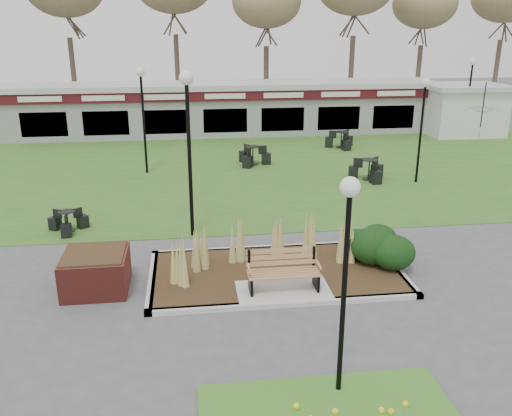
{
  "coord_description": "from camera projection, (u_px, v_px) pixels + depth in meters",
  "views": [
    {
      "loc": [
        -2.09,
        -11.12,
        6.09
      ],
      "look_at": [
        -0.41,
        2.0,
        1.55
      ],
      "focal_mm": 38.0,
      "sensor_mm": 36.0,
      "label": 1
    }
  ],
  "objects": [
    {
      "name": "ground",
      "position": [
        284.0,
        298.0,
        12.66
      ],
      "size": [
        100.0,
        100.0,
        0.0
      ],
      "primitive_type": "plane",
      "color": "#515154",
      "rests_on": "ground"
    },
    {
      "name": "lawn",
      "position": [
        237.0,
        168.0,
        23.92
      ],
      "size": [
        34.0,
        16.0,
        0.02
      ],
      "primitive_type": "cube",
      "color": "#316921",
      "rests_on": "ground"
    },
    {
      "name": "planting_bed",
      "position": [
        324.0,
        257.0,
        13.96
      ],
      "size": [
        6.75,
        3.4,
        1.27
      ],
      "color": "#312513",
      "rests_on": "ground"
    },
    {
      "name": "park_bench",
      "position": [
        283.0,
        270.0,
        12.7
      ],
      "size": [
        1.7,
        0.66,
        0.93
      ],
      "color": "#A26F49",
      "rests_on": "ground"
    },
    {
      "name": "brick_planter",
      "position": [
        96.0,
        271.0,
        12.91
      ],
      "size": [
        1.5,
        1.5,
        0.95
      ],
      "color": "maroon",
      "rests_on": "ground"
    },
    {
      "name": "food_pavilion",
      "position": [
        223.0,
        108.0,
        30.91
      ],
      "size": [
        24.6,
        3.4,
        2.9
      ],
      "color": "gray",
      "rests_on": "ground"
    },
    {
      "name": "service_hut",
      "position": [
        463.0,
        109.0,
        30.7
      ],
      "size": [
        4.4,
        3.4,
        2.83
      ],
      "color": "silver",
      "rests_on": "ground"
    },
    {
      "name": "lamp_post_near_left",
      "position": [
        347.0,
        241.0,
        8.49
      ],
      "size": [
        0.32,
        0.32,
        3.89
      ],
      "color": "black",
      "rests_on": "ground"
    },
    {
      "name": "lamp_post_near_right",
      "position": [
        188.0,
        118.0,
        15.2
      ],
      "size": [
        0.4,
        0.4,
        4.86
      ],
      "color": "black",
      "rests_on": "ground"
    },
    {
      "name": "lamp_post_mid_right",
      "position": [
        423.0,
        108.0,
        20.81
      ],
      "size": [
        0.34,
        0.34,
        4.11
      ],
      "color": "black",
      "rests_on": "ground"
    },
    {
      "name": "lamp_post_far_right",
      "position": [
        471.0,
        81.0,
        29.18
      ],
      "size": [
        0.36,
        0.36,
        4.31
      ],
      "color": "black",
      "rests_on": "ground"
    },
    {
      "name": "lamp_post_far_left",
      "position": [
        142.0,
        97.0,
        22.11
      ],
      "size": [
        0.36,
        0.36,
        4.4
      ],
      "color": "black",
      "rests_on": "ground"
    },
    {
      "name": "bistro_set_a",
      "position": [
        68.0,
        224.0,
        16.57
      ],
      "size": [
        1.22,
        1.11,
        0.65
      ],
      "color": "black",
      "rests_on": "ground"
    },
    {
      "name": "bistro_set_b",
      "position": [
        369.0,
        173.0,
        22.04
      ],
      "size": [
        1.57,
        1.48,
        0.84
      ],
      "color": "black",
      "rests_on": "ground"
    },
    {
      "name": "bistro_set_c",
      "position": [
        341.0,
        142.0,
        27.66
      ],
      "size": [
        1.55,
        1.47,
        0.84
      ],
      "color": "black",
      "rests_on": "ground"
    },
    {
      "name": "bistro_set_d",
      "position": [
        253.0,
        158.0,
        24.38
      ],
      "size": [
        1.38,
        1.57,
        0.83
      ],
      "color": "black",
      "rests_on": "ground"
    },
    {
      "name": "patio_umbrella",
      "position": [
        481.0,
        122.0,
        26.96
      ],
      "size": [
        2.33,
        2.35,
        2.25
      ],
      "color": "black",
      "rests_on": "ground"
    }
  ]
}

